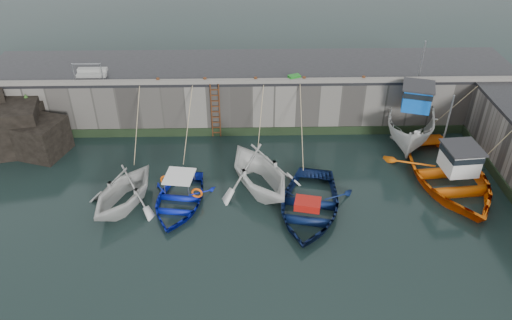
{
  "coord_description": "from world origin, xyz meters",
  "views": [
    {
      "loc": [
        -0.32,
        -14.26,
        14.53
      ],
      "look_at": [
        0.12,
        5.65,
        1.2
      ],
      "focal_mm": 35.0,
      "sensor_mm": 36.0,
      "label": 1
    }
  ],
  "objects_px": {
    "boat_near_blacktrim": "(259,188)",
    "boat_near_navy": "(308,211)",
    "bollard_b": "(205,80)",
    "ladder": "(216,111)",
    "boat_near_blue": "(179,204)",
    "boat_far_orange": "(449,174)",
    "boat_near_white": "(126,205)",
    "bollard_c": "(256,80)",
    "fish_crate": "(294,78)",
    "bollard_e": "(364,79)",
    "boat_far_white": "(411,121)",
    "bollard_a": "(158,80)",
    "bollard_d": "(304,79)"
  },
  "relations": [
    {
      "from": "boat_far_orange",
      "to": "bollard_e",
      "type": "relative_size",
      "value": 27.02
    },
    {
      "from": "boat_far_orange",
      "to": "bollard_e",
      "type": "distance_m",
      "value": 6.71
    },
    {
      "from": "boat_near_navy",
      "to": "boat_near_blue",
      "type": "bearing_deg",
      "value": -173.84
    },
    {
      "from": "ladder",
      "to": "boat_near_blacktrim",
      "type": "relative_size",
      "value": 0.64
    },
    {
      "from": "fish_crate",
      "to": "boat_near_blue",
      "type": "bearing_deg",
      "value": -154.18
    },
    {
      "from": "ladder",
      "to": "boat_near_navy",
      "type": "xyz_separation_m",
      "value": [
        4.45,
        -6.69,
        -1.59
      ]
    },
    {
      "from": "boat_near_white",
      "to": "fish_crate",
      "type": "distance_m",
      "value": 11.01
    },
    {
      "from": "fish_crate",
      "to": "boat_far_white",
      "type": "bearing_deg",
      "value": -30.71
    },
    {
      "from": "bollard_c",
      "to": "boat_near_blacktrim",
      "type": "bearing_deg",
      "value": -89.47
    },
    {
      "from": "boat_near_blacktrim",
      "to": "boat_near_navy",
      "type": "xyz_separation_m",
      "value": [
        2.2,
        -1.79,
        0.0
      ]
    },
    {
      "from": "boat_near_navy",
      "to": "bollard_a",
      "type": "height_order",
      "value": "bollard_a"
    },
    {
      "from": "boat_far_orange",
      "to": "bollard_a",
      "type": "height_order",
      "value": "boat_far_orange"
    },
    {
      "from": "ladder",
      "to": "boat_far_orange",
      "type": "bearing_deg",
      "value": -21.98
    },
    {
      "from": "boat_far_orange",
      "to": "boat_near_blacktrim",
      "type": "bearing_deg",
      "value": 176.34
    },
    {
      "from": "fish_crate",
      "to": "bollard_e",
      "type": "relative_size",
      "value": 2.23
    },
    {
      "from": "ladder",
      "to": "boat_near_blue",
      "type": "relative_size",
      "value": 0.71
    },
    {
      "from": "ladder",
      "to": "boat_near_blue",
      "type": "height_order",
      "value": "ladder"
    },
    {
      "from": "bollard_a",
      "to": "bollard_e",
      "type": "height_order",
      "value": "same"
    },
    {
      "from": "boat_far_orange",
      "to": "ladder",
      "type": "bearing_deg",
      "value": 152.82
    },
    {
      "from": "boat_far_orange",
      "to": "bollard_a",
      "type": "distance_m",
      "value": 15.59
    },
    {
      "from": "boat_near_blue",
      "to": "boat_far_orange",
      "type": "relative_size",
      "value": 0.59
    },
    {
      "from": "boat_near_blacktrim",
      "to": "boat_far_white",
      "type": "bearing_deg",
      "value": 2.68
    },
    {
      "from": "boat_near_white",
      "to": "bollard_d",
      "type": "height_order",
      "value": "bollard_d"
    },
    {
      "from": "fish_crate",
      "to": "bollard_a",
      "type": "bearing_deg",
      "value": 158.55
    },
    {
      "from": "fish_crate",
      "to": "bollard_a",
      "type": "height_order",
      "value": "fish_crate"
    },
    {
      "from": "bollard_b",
      "to": "ladder",
      "type": "bearing_deg",
      "value": -33.86
    },
    {
      "from": "boat_near_blacktrim",
      "to": "bollard_c",
      "type": "relative_size",
      "value": 17.72
    },
    {
      "from": "fish_crate",
      "to": "bollard_c",
      "type": "bearing_deg",
      "value": 161.25
    },
    {
      "from": "boat_near_blacktrim",
      "to": "bollard_a",
      "type": "distance_m",
      "value": 8.11
    },
    {
      "from": "bollard_c",
      "to": "fish_crate",
      "type": "bearing_deg",
      "value": 3.78
    },
    {
      "from": "boat_far_white",
      "to": "bollard_a",
      "type": "relative_size",
      "value": 25.36
    },
    {
      "from": "ladder",
      "to": "bollard_e",
      "type": "bearing_deg",
      "value": 2.4
    },
    {
      "from": "bollard_a",
      "to": "bollard_c",
      "type": "height_order",
      "value": "same"
    },
    {
      "from": "boat_near_white",
      "to": "boat_near_blue",
      "type": "xyz_separation_m",
      "value": [
        2.45,
        0.01,
        0.0
      ]
    },
    {
      "from": "boat_far_white",
      "to": "bollard_d",
      "type": "bearing_deg",
      "value": -170.13
    },
    {
      "from": "boat_far_orange",
      "to": "boat_near_blue",
      "type": "bearing_deg",
      "value": -179.11
    },
    {
      "from": "ladder",
      "to": "fish_crate",
      "type": "distance_m",
      "value": 4.64
    },
    {
      "from": "bollard_e",
      "to": "boat_near_blue",
      "type": "bearing_deg",
      "value": -146.17
    },
    {
      "from": "bollard_d",
      "to": "bollard_e",
      "type": "height_order",
      "value": "same"
    },
    {
      "from": "bollard_b",
      "to": "bollard_e",
      "type": "relative_size",
      "value": 1.0
    },
    {
      "from": "bollard_c",
      "to": "bollard_e",
      "type": "relative_size",
      "value": 1.0
    },
    {
      "from": "boat_near_white",
      "to": "fish_crate",
      "type": "relative_size",
      "value": 6.91
    },
    {
      "from": "fish_crate",
      "to": "bollard_d",
      "type": "bearing_deg",
      "value": -37.44
    },
    {
      "from": "boat_far_white",
      "to": "fish_crate",
      "type": "relative_size",
      "value": 11.36
    },
    {
      "from": "bollard_c",
      "to": "bollard_e",
      "type": "height_order",
      "value": "same"
    },
    {
      "from": "boat_near_white",
      "to": "boat_far_orange",
      "type": "relative_size",
      "value": 0.57
    },
    {
      "from": "boat_near_blue",
      "to": "bollard_b",
      "type": "distance_m",
      "value": 7.24
    },
    {
      "from": "boat_near_white",
      "to": "boat_far_white",
      "type": "relative_size",
      "value": 0.61
    },
    {
      "from": "bollard_b",
      "to": "bollard_d",
      "type": "height_order",
      "value": "same"
    },
    {
      "from": "boat_near_navy",
      "to": "bollard_e",
      "type": "relative_size",
      "value": 20.02
    }
  ]
}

